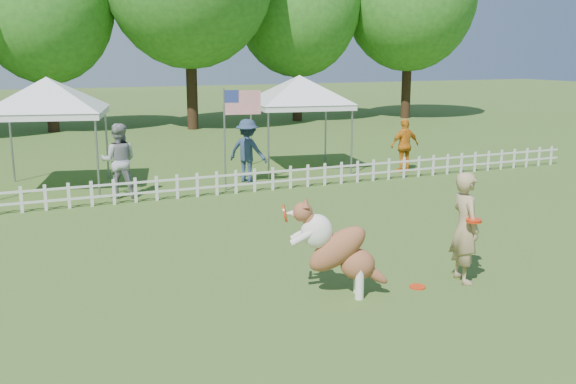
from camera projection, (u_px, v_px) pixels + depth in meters
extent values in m
plane|color=#30591C|center=(371.00, 285.00, 9.79)|extent=(120.00, 120.00, 0.00)
imported|color=tan|center=(465.00, 227.00, 9.78)|extent=(0.53, 0.70, 1.72)
cylinder|color=red|center=(418.00, 287.00, 9.68)|extent=(0.28, 0.28, 0.02)
imported|color=gray|center=(119.00, 161.00, 15.53)|extent=(1.04, 0.90, 1.82)
imported|color=navy|center=(248.00, 151.00, 17.46)|extent=(1.21, 1.25, 1.72)
imported|color=orange|center=(405.00, 145.00, 18.92)|extent=(0.93, 0.39, 1.58)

